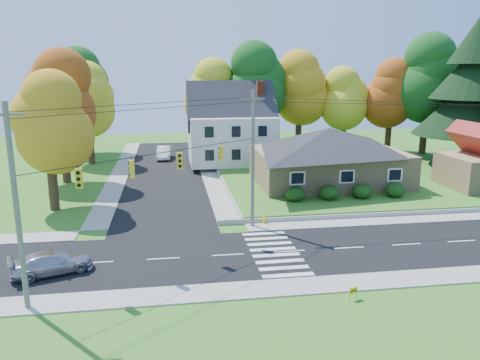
# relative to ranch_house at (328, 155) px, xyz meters

# --- Properties ---
(ground) EXTENTS (120.00, 120.00, 0.00)m
(ground) POSITION_rel_ranch_house_xyz_m (-8.00, -16.00, -3.27)
(ground) COLOR #3D7923
(road_main) EXTENTS (90.00, 8.00, 0.02)m
(road_main) POSITION_rel_ranch_house_xyz_m (-8.00, -16.00, -3.26)
(road_main) COLOR black
(road_main) RESTS_ON ground
(road_cross) EXTENTS (8.00, 44.00, 0.02)m
(road_cross) POSITION_rel_ranch_house_xyz_m (-16.00, 10.00, -3.25)
(road_cross) COLOR black
(road_cross) RESTS_ON ground
(sidewalk_north) EXTENTS (90.00, 2.00, 0.08)m
(sidewalk_north) POSITION_rel_ranch_house_xyz_m (-8.00, -11.00, -3.23)
(sidewalk_north) COLOR #9C9A90
(sidewalk_north) RESTS_ON ground
(sidewalk_south) EXTENTS (90.00, 2.00, 0.08)m
(sidewalk_south) POSITION_rel_ranch_house_xyz_m (-8.00, -21.00, -3.23)
(sidewalk_south) COLOR #9C9A90
(sidewalk_south) RESTS_ON ground
(lawn) EXTENTS (30.00, 30.00, 0.50)m
(lawn) POSITION_rel_ranch_house_xyz_m (5.00, 5.00, -3.02)
(lawn) COLOR #3D7923
(lawn) RESTS_ON ground
(ranch_house) EXTENTS (14.60, 10.60, 5.40)m
(ranch_house) POSITION_rel_ranch_house_xyz_m (0.00, 0.00, 0.00)
(ranch_house) COLOR tan
(ranch_house) RESTS_ON lawn
(colonial_house) EXTENTS (10.40, 8.40, 9.60)m
(colonial_house) POSITION_rel_ranch_house_xyz_m (-7.96, 12.00, 1.32)
(colonial_house) COLOR silver
(colonial_house) RESTS_ON lawn
(hedge_row) EXTENTS (10.70, 1.70, 1.27)m
(hedge_row) POSITION_rel_ranch_house_xyz_m (-0.50, -6.20, -2.13)
(hedge_row) COLOR #163A10
(hedge_row) RESTS_ON lawn
(traffic_infrastructure) EXTENTS (38.10, 10.66, 10.00)m
(traffic_infrastructure) POSITION_rel_ranch_house_xyz_m (-8.15, -14.65, 1.88)
(traffic_infrastructure) COLOR #666059
(traffic_infrastructure) RESTS_ON ground
(tree_lot_0) EXTENTS (6.72, 6.72, 12.51)m
(tree_lot_0) POSITION_rel_ranch_house_xyz_m (-10.00, 18.00, 5.04)
(tree_lot_0) COLOR #3F2A19
(tree_lot_0) RESTS_ON lawn
(tree_lot_1) EXTENTS (7.84, 7.84, 14.60)m
(tree_lot_1) POSITION_rel_ranch_house_xyz_m (-4.00, 17.00, 6.35)
(tree_lot_1) COLOR #3F2A19
(tree_lot_1) RESTS_ON lawn
(tree_lot_2) EXTENTS (7.28, 7.28, 13.56)m
(tree_lot_2) POSITION_rel_ranch_house_xyz_m (2.00, 18.00, 5.70)
(tree_lot_2) COLOR #3F2A19
(tree_lot_2) RESTS_ON lawn
(tree_lot_3) EXTENTS (6.16, 6.16, 11.47)m
(tree_lot_3) POSITION_rel_ranch_house_xyz_m (8.00, 17.00, 4.39)
(tree_lot_3) COLOR #3F2A19
(tree_lot_3) RESTS_ON lawn
(tree_lot_4) EXTENTS (6.72, 6.72, 12.51)m
(tree_lot_4) POSITION_rel_ranch_house_xyz_m (14.00, 16.00, 5.04)
(tree_lot_4) COLOR #3F2A19
(tree_lot_4) RESTS_ON lawn
(tree_lot_5) EXTENTS (8.40, 8.40, 15.64)m
(tree_lot_5) POSITION_rel_ranch_house_xyz_m (18.00, 14.00, 7.00)
(tree_lot_5) COLOR #3F2A19
(tree_lot_5) RESTS_ON lawn
(conifer_east_a) EXTENTS (12.80, 12.80, 16.96)m
(conifer_east_a) POSITION_rel_ranch_house_xyz_m (19.00, 6.00, 6.12)
(conifer_east_a) COLOR #3F2A19
(conifer_east_a) RESTS_ON lawn
(tree_west_0) EXTENTS (6.16, 6.16, 11.47)m
(tree_west_0) POSITION_rel_ranch_house_xyz_m (-25.00, -4.00, 3.89)
(tree_west_0) COLOR #3F2A19
(tree_west_0) RESTS_ON ground
(tree_west_1) EXTENTS (7.28, 7.28, 13.56)m
(tree_west_1) POSITION_rel_ranch_house_xyz_m (-26.00, 6.00, 5.20)
(tree_west_1) COLOR #3F2A19
(tree_west_1) RESTS_ON ground
(tree_west_2) EXTENTS (6.72, 6.72, 12.51)m
(tree_west_2) POSITION_rel_ranch_house_xyz_m (-25.00, 16.00, 4.54)
(tree_west_2) COLOR #3F2A19
(tree_west_2) RESTS_ON ground
(tree_west_3) EXTENTS (7.84, 7.84, 14.60)m
(tree_west_3) POSITION_rel_ranch_house_xyz_m (-27.00, 24.00, 5.85)
(tree_west_3) COLOR #3F2A19
(tree_west_3) RESTS_ON ground
(silver_sedan) EXTENTS (4.82, 3.23, 1.30)m
(silver_sedan) POSITION_rel_ranch_house_xyz_m (-22.23, -17.24, -2.60)
(silver_sedan) COLOR #A3A1B3
(silver_sedan) RESTS_ON road_main
(white_car) EXTENTS (1.92, 4.93, 1.60)m
(white_car) POSITION_rel_ranch_house_xyz_m (-16.15, 17.98, -2.45)
(white_car) COLOR white
(white_car) RESTS_ON road_cross
(fire_hydrant) EXTENTS (0.41, 0.32, 0.72)m
(fire_hydrant) POSITION_rel_ranch_house_xyz_m (-8.54, -10.34, -2.92)
(fire_hydrant) COLOR #FFE708
(fire_hydrant) RESTS_ON ground
(yard_sign) EXTENTS (0.49, 0.23, 0.65)m
(yard_sign) POSITION_rel_ranch_house_xyz_m (-6.46, -22.75, -2.80)
(yard_sign) COLOR black
(yard_sign) RESTS_ON ground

